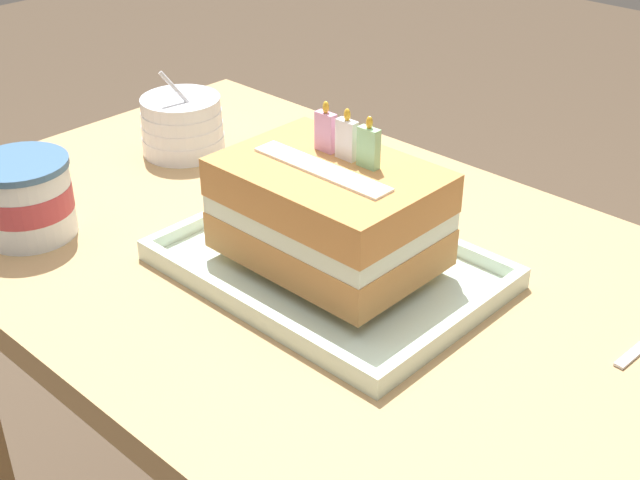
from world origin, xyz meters
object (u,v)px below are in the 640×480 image
(foil_tray, at_px, (328,268))
(bowl_stack, at_px, (182,125))
(birthday_cake, at_px, (329,211))
(ice_cream_tub, at_px, (26,198))

(foil_tray, height_order, bowl_stack, bowl_stack)
(birthday_cake, xyz_separation_m, bowl_stack, (-0.37, 0.10, -0.04))
(foil_tray, bearing_deg, ice_cream_tub, -150.68)
(foil_tray, distance_m, bowl_stack, 0.39)
(birthday_cake, bearing_deg, foil_tray, -90.00)
(birthday_cake, bearing_deg, ice_cream_tub, -150.66)
(birthday_cake, relative_size, ice_cream_tub, 2.02)
(foil_tray, distance_m, birthday_cake, 0.07)
(bowl_stack, distance_m, ice_cream_tub, 0.28)
(foil_tray, xyz_separation_m, bowl_stack, (-0.37, 0.10, 0.03))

